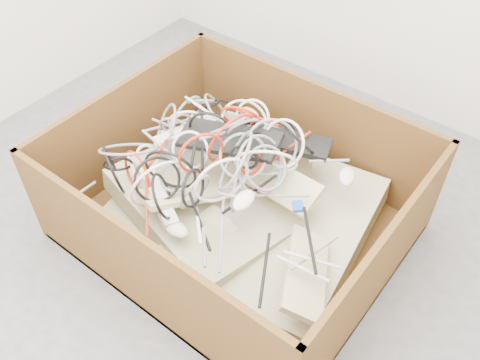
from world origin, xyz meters
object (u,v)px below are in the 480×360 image
Objects in this scene: power_strip_left at (186,131)px; cardboard_box at (233,209)px; vga_plug at (298,206)px; power_strip_right at (158,197)px.

cardboard_box is at bearing -66.98° from power_strip_left.
cardboard_box is 0.39m from power_strip_left.
power_strip_left is (-0.31, 0.06, 0.23)m from cardboard_box.
vga_plug is at bearing -60.66° from power_strip_left.
power_strip_left is 0.62m from vga_plug.
vga_plug is (0.62, -0.05, -0.01)m from power_strip_left.
power_strip_left is 6.36× the size of vga_plug.
power_strip_right is (-0.16, -0.27, 0.20)m from cardboard_box.
power_strip_right is (0.16, -0.33, -0.03)m from power_strip_left.
power_strip_left is at bearing 140.56° from power_strip_right.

